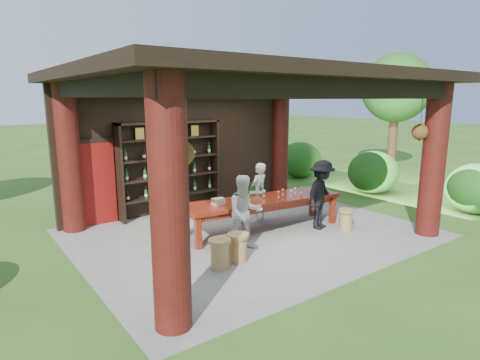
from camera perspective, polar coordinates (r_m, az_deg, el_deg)
ground at (r=9.16m, az=1.49°, el=-7.48°), size 90.00×90.00×0.00m
pavilion at (r=9.03m, az=-0.17°, el=6.12°), size 7.50×6.00×3.60m
wine_shelf at (r=10.51m, az=-9.84°, el=1.68°), size 2.75×0.42×2.42m
tasting_table at (r=9.17m, az=3.23°, el=-3.31°), size 3.85×1.45×0.75m
stool_near_left at (r=7.52m, az=-0.28°, el=-9.49°), size 0.41×0.41×0.54m
stool_near_right at (r=9.56m, az=14.83°, el=-5.40°), size 0.37×0.37×0.49m
stool_far_left at (r=7.27m, az=-2.92°, el=-10.30°), size 0.41×0.41×0.53m
host at (r=9.82m, az=2.68°, el=-1.75°), size 0.60×0.48×1.45m
guest_woman at (r=7.98m, az=0.68°, el=-4.68°), size 0.88×0.77×1.51m
guest_man at (r=9.43m, az=11.51°, el=-2.06°), size 1.17×0.88×1.61m
table_bottles at (r=9.36m, az=2.19°, el=-1.29°), size 0.28×0.19×0.31m
table_glasses at (r=9.37m, az=5.53°, el=-1.83°), size 1.89×0.44×0.15m
napkin_basket at (r=8.59m, az=-3.13°, el=-3.07°), size 0.28×0.21×0.14m
shrubs at (r=9.96m, az=7.74°, el=-2.64°), size 13.72×9.27×1.36m
trees at (r=12.23m, az=11.14°, el=13.14°), size 20.82×11.98×4.80m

